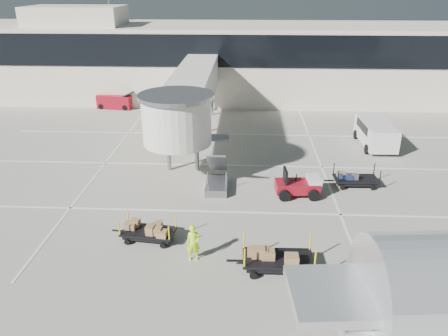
% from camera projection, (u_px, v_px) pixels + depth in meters
% --- Properties ---
extents(ground, '(140.00, 140.00, 0.00)m').
position_uv_depth(ground, '(237.00, 230.00, 23.78)').
color(ground, '#AEA99C').
rests_on(ground, ground).
extents(lane_markings, '(40.00, 30.00, 0.02)m').
position_uv_depth(lane_markings, '(231.00, 164.00, 32.36)').
color(lane_markings, silver).
rests_on(lane_markings, ground).
extents(terminal, '(64.00, 12.11, 15.20)m').
position_uv_depth(terminal, '(240.00, 60.00, 49.61)').
color(terminal, beige).
rests_on(terminal, ground).
extents(jet_bridge, '(5.70, 20.40, 6.03)m').
position_uv_depth(jet_bridge, '(189.00, 97.00, 33.51)').
color(jet_bridge, silver).
rests_on(jet_bridge, ground).
extents(baggage_tug, '(2.85, 1.93, 1.81)m').
position_uv_depth(baggage_tug, '(299.00, 186.00, 27.36)').
color(baggage_tug, maroon).
rests_on(baggage_tug, ground).
extents(suitcase_cart, '(3.48, 1.50, 1.36)m').
position_uv_depth(suitcase_cart, '(355.00, 179.00, 28.71)').
color(suitcase_cart, black).
rests_on(suitcase_cart, ground).
extents(box_cart_near, '(4.06, 1.70, 1.58)m').
position_uv_depth(box_cart_near, '(279.00, 259.00, 20.31)').
color(box_cart_near, black).
rests_on(box_cart_near, ground).
extents(box_cart_far, '(3.44, 1.70, 1.32)m').
position_uv_depth(box_cart_far, '(147.00, 231.00, 22.65)').
color(box_cart_far, black).
rests_on(box_cart_far, ground).
extents(ground_worker, '(0.75, 0.56, 1.87)m').
position_uv_depth(ground_worker, '(193.00, 243.00, 20.93)').
color(ground_worker, '#C5F91A').
rests_on(ground_worker, ground).
extents(minivan, '(2.46, 5.40, 2.03)m').
position_uv_depth(minivan, '(375.00, 131.00, 35.47)').
color(minivan, silver).
rests_on(minivan, ground).
extents(belt_loader, '(4.03, 2.00, 1.87)m').
position_uv_depth(belt_loader, '(116.00, 101.00, 46.11)').
color(belt_loader, maroon).
rests_on(belt_loader, ground).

